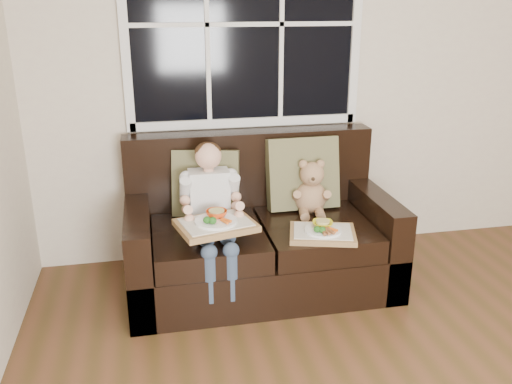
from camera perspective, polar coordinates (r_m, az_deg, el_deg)
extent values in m
cube|color=beige|center=(4.00, 9.94, 12.80)|extent=(4.50, 0.02, 2.70)
cube|color=black|center=(3.75, -1.24, 17.25)|extent=(1.50, 0.02, 1.25)
cube|color=white|center=(3.82, -1.13, 7.36)|extent=(1.58, 0.04, 0.06)
cube|color=white|center=(3.67, -13.79, 16.67)|extent=(0.06, 0.04, 1.37)
cube|color=white|center=(3.95, 10.53, 17.06)|extent=(0.06, 0.04, 1.37)
cube|color=white|center=(3.73, -1.20, 17.24)|extent=(1.50, 0.03, 0.03)
cube|color=black|center=(3.62, 0.48, -7.59)|extent=(1.70, 0.90, 0.30)
cube|color=black|center=(3.49, -12.13, -6.40)|extent=(0.15, 0.90, 0.60)
cube|color=black|center=(3.78, 12.09, -4.32)|extent=(0.15, 0.90, 0.60)
cube|color=black|center=(3.78, -0.70, 1.50)|extent=(1.70, 0.18, 0.66)
cube|color=black|center=(3.40, -5.03, -5.33)|extent=(0.68, 0.72, 0.15)
cube|color=black|center=(3.54, 6.34, -4.36)|extent=(0.68, 0.72, 0.15)
cube|color=olive|center=(3.57, -5.30, 0.95)|extent=(0.47, 0.29, 0.45)
cube|color=olive|center=(3.69, 4.91, 1.99)|extent=(0.49, 0.23, 0.50)
cube|color=silver|center=(3.42, -4.94, -0.49)|extent=(0.25, 0.15, 0.35)
sphere|color=#DFA588|center=(3.33, -5.05, 3.80)|extent=(0.16, 0.16, 0.16)
ellipsoid|color=#362111|center=(3.34, -5.09, 4.27)|extent=(0.16, 0.16, 0.12)
cylinder|color=#314056|center=(3.29, -5.54, -3.96)|extent=(0.10, 0.31, 0.10)
cylinder|color=#314056|center=(3.31, -3.39, -3.80)|extent=(0.10, 0.31, 0.10)
cylinder|color=#314056|center=(3.13, -4.88, -9.03)|extent=(0.08, 0.08, 0.29)
cylinder|color=#314056|center=(3.15, -2.60, -8.83)|extent=(0.08, 0.08, 0.29)
cylinder|color=#DFA588|center=(3.29, -7.28, -0.71)|extent=(0.07, 0.30, 0.24)
cylinder|color=#DFA588|center=(3.32, -2.17, -0.36)|extent=(0.07, 0.30, 0.24)
ellipsoid|color=tan|center=(3.65, 5.75, -0.59)|extent=(0.25, 0.22, 0.23)
sphere|color=tan|center=(3.59, 5.92, 1.88)|extent=(0.19, 0.19, 0.16)
sphere|color=tan|center=(3.55, 5.05, 2.89)|extent=(0.06, 0.06, 0.06)
sphere|color=tan|center=(3.59, 6.80, 2.99)|extent=(0.06, 0.06, 0.06)
sphere|color=tan|center=(3.53, 6.20, 1.34)|extent=(0.06, 0.06, 0.06)
sphere|color=#2E2014|center=(3.51, 6.34, 1.37)|extent=(0.02, 0.02, 0.02)
cylinder|color=tan|center=(3.55, 5.50, -2.38)|extent=(0.08, 0.13, 0.06)
cylinder|color=tan|center=(3.58, 7.09, -2.25)|extent=(0.08, 0.13, 0.06)
cube|color=#AD834E|center=(3.17, -4.24, -3.53)|extent=(0.50, 0.42, 0.04)
cube|color=beige|center=(3.16, -4.25, -3.18)|extent=(0.44, 0.36, 0.01)
cylinder|color=white|center=(3.14, -4.23, -3.07)|extent=(0.25, 0.25, 0.02)
imported|color=#E84913|center=(3.18, -4.17, -2.28)|extent=(0.15, 0.15, 0.04)
cylinder|color=#DAC877|center=(3.18, -4.17, -2.23)|extent=(0.09, 0.09, 0.02)
ellipsoid|color=#25631F|center=(3.09, -5.19, -2.95)|extent=(0.05, 0.05, 0.04)
ellipsoid|color=#25631F|center=(3.08, -4.58, -3.01)|extent=(0.05, 0.05, 0.04)
cylinder|color=orange|center=(3.10, -3.27, -3.06)|extent=(0.05, 0.07, 0.02)
cube|color=#AD834E|center=(3.31, 7.01, -4.39)|extent=(0.46, 0.39, 0.03)
cube|color=beige|center=(3.30, 7.03, -4.09)|extent=(0.40, 0.34, 0.01)
cylinder|color=white|center=(3.29, 7.08, -3.99)|extent=(0.22, 0.22, 0.01)
imported|color=yellow|center=(3.32, 7.02, -3.35)|extent=(0.15, 0.15, 0.03)
cylinder|color=#DAC877|center=(3.32, 7.03, -3.26)|extent=(0.08, 0.08, 0.02)
ellipsoid|color=#25631F|center=(3.23, 6.44, -3.92)|extent=(0.04, 0.04, 0.04)
ellipsoid|color=#25631F|center=(3.23, 6.99, -3.97)|extent=(0.04, 0.04, 0.04)
cylinder|color=orange|center=(3.26, 8.03, -3.98)|extent=(0.04, 0.06, 0.01)
cylinder|color=#975331|center=(3.23, 7.43, -4.13)|extent=(0.03, 0.08, 0.02)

